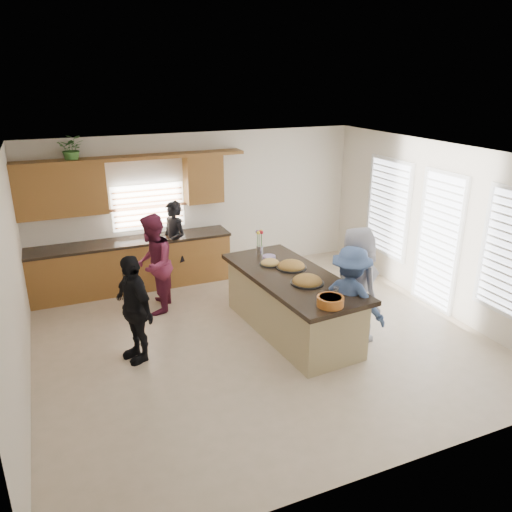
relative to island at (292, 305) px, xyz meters
name	(u,v)px	position (x,y,z in m)	size (l,w,h in m)	color
floor	(260,338)	(-0.55, -0.03, -0.45)	(6.50, 6.50, 0.00)	beige
room_shell	(260,219)	(-0.55, -0.03, 1.45)	(6.52, 6.02, 2.81)	silver
back_cabinetry	(128,242)	(-2.01, 2.70, 0.46)	(4.08, 0.66, 2.46)	brown
right_wall_glazing	(441,233)	(2.67, -0.16, 0.89)	(0.06, 4.00, 2.25)	white
island	(292,305)	(0.00, 0.00, 0.00)	(1.36, 2.78, 0.95)	tan
platter_front	(307,282)	(0.05, -0.37, 0.53)	(0.49, 0.49, 0.20)	black
platter_mid	(291,266)	(0.12, 0.26, 0.53)	(0.48, 0.48, 0.19)	black
platter_back	(270,263)	(-0.13, 0.53, 0.52)	(0.33, 0.33, 0.14)	black
salad_bowl	(330,301)	(-0.03, -1.15, 0.57)	(0.36, 0.36, 0.13)	#BC6422
clear_cup	(336,290)	(0.26, -0.83, 0.54)	(0.08, 0.08, 0.09)	white
plate_stack	(269,257)	(-0.02, 0.80, 0.52)	(0.22, 0.22, 0.05)	#957CB5
flower_vase	(260,242)	(-0.09, 1.04, 0.73)	(0.14, 0.14, 0.43)	silver
potted_plant	(72,149)	(-2.78, 2.79, 2.18)	(0.43, 0.37, 0.47)	#3D772F
woman_left_back	(174,244)	(-1.18, 2.57, 0.36)	(0.59, 0.39, 1.62)	black
woman_left_mid	(153,264)	(-1.80, 1.54, 0.40)	(0.83, 0.64, 1.70)	maroon
woman_left_front	(134,308)	(-2.37, 0.14, 0.33)	(0.91, 0.38, 1.56)	black
woman_right_back	(350,300)	(0.49, -0.84, 0.35)	(1.03, 0.59, 1.60)	#3E5788
woman_right_front	(356,285)	(0.76, -0.59, 0.44)	(0.87, 0.57, 1.78)	gray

